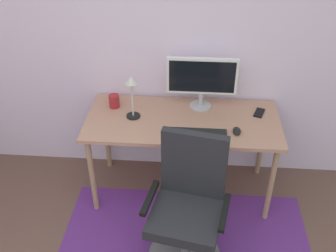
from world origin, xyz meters
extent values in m
cube|color=silver|center=(0.00, 2.20, 1.30)|extent=(6.00, 0.10, 2.60)
cube|color=#5F2A7D|center=(0.45, 1.14, 0.00)|extent=(1.92, 1.21, 0.01)
cube|color=tan|center=(0.39, 1.79, 0.74)|extent=(1.54, 0.69, 0.03)
cylinder|color=tan|center=(-0.32, 1.50, 0.36)|extent=(0.04, 0.04, 0.73)
cylinder|color=tan|center=(1.10, 1.50, 0.36)|extent=(0.04, 0.04, 0.73)
cylinder|color=tan|center=(-0.32, 2.07, 0.36)|extent=(0.04, 0.04, 0.73)
cylinder|color=tan|center=(1.10, 2.07, 0.36)|extent=(0.04, 0.04, 0.73)
cylinder|color=#B2B2B7|center=(0.53, 1.99, 0.76)|extent=(0.18, 0.18, 0.01)
cylinder|color=#B2B2B7|center=(0.53, 1.99, 0.83)|extent=(0.04, 0.04, 0.12)
cube|color=white|center=(0.53, 1.99, 1.04)|extent=(0.56, 0.04, 0.31)
cube|color=black|center=(0.53, 1.97, 1.04)|extent=(0.52, 0.00, 0.27)
cube|color=black|center=(0.51, 1.58, 0.77)|extent=(0.43, 0.13, 0.02)
ellipsoid|color=black|center=(0.80, 1.63, 0.77)|extent=(0.06, 0.10, 0.03)
cylinder|color=maroon|center=(-0.19, 1.93, 0.81)|extent=(0.09, 0.09, 0.11)
cube|color=black|center=(1.01, 1.92, 0.76)|extent=(0.11, 0.15, 0.01)
cylinder|color=black|center=(-0.01, 1.79, 0.76)|extent=(0.11, 0.11, 0.01)
cylinder|color=beige|center=(-0.01, 1.79, 0.92)|extent=(0.02, 0.02, 0.29)
cone|color=beige|center=(-0.01, 1.79, 1.09)|extent=(0.10, 0.10, 0.06)
cylinder|color=slate|center=(0.45, 1.04, 0.23)|extent=(0.06, 0.06, 0.37)
cube|color=#232328|center=(0.45, 1.04, 0.46)|extent=(0.55, 0.55, 0.08)
cube|color=#232328|center=(0.49, 1.24, 0.75)|extent=(0.45, 0.14, 0.51)
cube|color=black|center=(0.20, 1.09, 0.57)|extent=(0.10, 0.33, 0.03)
cube|color=black|center=(0.70, 0.99, 0.57)|extent=(0.10, 0.33, 0.03)
camera|label=1|loc=(0.47, -0.81, 2.47)|focal=41.80mm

